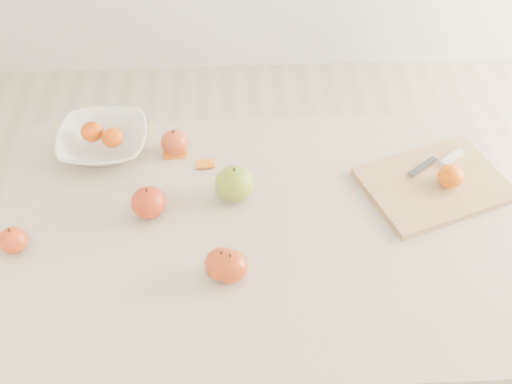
{
  "coord_description": "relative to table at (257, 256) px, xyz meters",
  "views": [
    {
      "loc": [
        -0.05,
        -0.97,
        1.86
      ],
      "look_at": [
        0.0,
        0.05,
        0.82
      ],
      "focal_mm": 45.0,
      "sensor_mm": 36.0,
      "label": 1
    }
  ],
  "objects": [
    {
      "name": "table",
      "position": [
        0.0,
        0.0,
        0.0
      ],
      "size": [
        1.2,
        0.8,
        0.75
      ],
      "color": "beige",
      "rests_on": "ground"
    },
    {
      "name": "cutting_board",
      "position": [
        0.44,
        0.11,
        0.11
      ],
      "size": [
        0.39,
        0.34,
        0.02
      ],
      "primitive_type": "cube",
      "rotation": [
        0.0,
        0.0,
        0.34
      ],
      "color": "tan",
      "rests_on": "table"
    },
    {
      "name": "board_tangerine",
      "position": [
        0.47,
        0.1,
        0.14
      ],
      "size": [
        0.06,
        0.06,
        0.05
      ],
      "primitive_type": "ellipsoid",
      "color": "#CE4C07",
      "rests_on": "cutting_board"
    },
    {
      "name": "fruit_bowl",
      "position": [
        -0.38,
        0.29,
        0.13
      ],
      "size": [
        0.23,
        0.23,
        0.06
      ],
      "primitive_type": "imported",
      "color": "white",
      "rests_on": "table"
    },
    {
      "name": "bowl_tangerine_near",
      "position": [
        -0.41,
        0.3,
        0.15
      ],
      "size": [
        0.06,
        0.06,
        0.05
      ],
      "primitive_type": "ellipsoid",
      "color": "#DD5607",
      "rests_on": "fruit_bowl"
    },
    {
      "name": "bowl_tangerine_far",
      "position": [
        -0.35,
        0.28,
        0.15
      ],
      "size": [
        0.06,
        0.06,
        0.05
      ],
      "primitive_type": "ellipsoid",
      "color": "#CD4807",
      "rests_on": "fruit_bowl"
    },
    {
      "name": "orange_peel_a",
      "position": [
        -0.2,
        0.27,
        0.1
      ],
      "size": [
        0.06,
        0.05,
        0.01
      ],
      "primitive_type": "cube",
      "rotation": [
        0.21,
        0.0,
        0.05
      ],
      "color": "orange",
      "rests_on": "table"
    },
    {
      "name": "orange_peel_b",
      "position": [
        -0.12,
        0.22,
        0.1
      ],
      "size": [
        0.05,
        0.04,
        0.01
      ],
      "primitive_type": "cube",
      "rotation": [
        -0.14,
        0.0,
        0.04
      ],
      "color": "orange",
      "rests_on": "table"
    },
    {
      "name": "paring_knife",
      "position": [
        0.49,
        0.19,
        0.12
      ],
      "size": [
        0.16,
        0.09,
        0.01
      ],
      "color": "white",
      "rests_on": "cutting_board"
    },
    {
      "name": "apple_green",
      "position": [
        -0.05,
        0.11,
        0.14
      ],
      "size": [
        0.09,
        0.09,
        0.08
      ],
      "primitive_type": "ellipsoid",
      "color": "#538517",
      "rests_on": "table"
    },
    {
      "name": "apple_red_c",
      "position": [
        -0.08,
        -0.12,
        0.13
      ],
      "size": [
        0.08,
        0.08,
        0.07
      ],
      "primitive_type": "ellipsoid",
      "color": "maroon",
      "rests_on": "table"
    },
    {
      "name": "apple_red_a",
      "position": [
        -0.2,
        0.28,
        0.13
      ],
      "size": [
        0.07,
        0.07,
        0.06
      ],
      "primitive_type": "ellipsoid",
      "color": "#A01B0B",
      "rests_on": "table"
    },
    {
      "name": "apple_red_e",
      "position": [
        -0.06,
        -0.13,
        0.13
      ],
      "size": [
        0.08,
        0.08,
        0.07
      ],
      "primitive_type": "ellipsoid",
      "color": "maroon",
      "rests_on": "table"
    },
    {
      "name": "apple_red_d",
      "position": [
        -0.54,
        -0.03,
        0.13
      ],
      "size": [
        0.07,
        0.07,
        0.06
      ],
      "primitive_type": "ellipsoid",
      "color": "#A11E0D",
      "rests_on": "table"
    },
    {
      "name": "apple_red_b",
      "position": [
        -0.25,
        0.06,
        0.14
      ],
      "size": [
        0.08,
        0.08,
        0.07
      ],
      "primitive_type": "ellipsoid",
      "color": "maroon",
      "rests_on": "table"
    }
  ]
}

